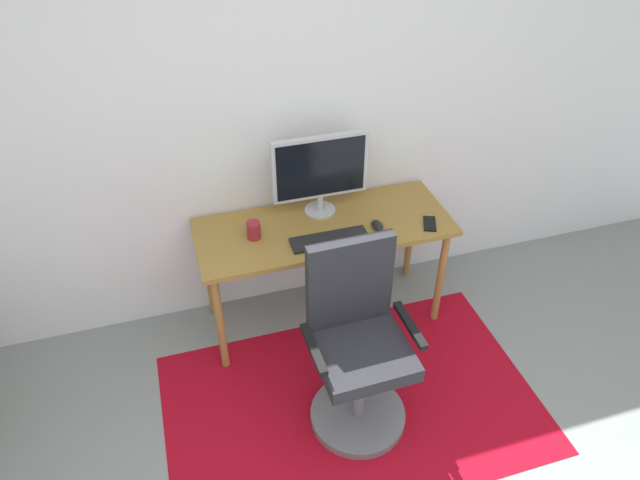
{
  "coord_description": "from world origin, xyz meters",
  "views": [
    {
      "loc": [
        -0.55,
        -0.69,
        2.64
      ],
      "look_at": [
        0.14,
        1.6,
        0.81
      ],
      "focal_mm": 32.63,
      "sensor_mm": 36.0,
      "label": 1
    }
  ],
  "objects_px": {
    "keyboard": "(330,239)",
    "monitor": "(320,170)",
    "coffee_cup": "(254,230)",
    "office_chair": "(357,353)",
    "computer_mouse": "(377,225)",
    "cell_phone": "(430,224)",
    "desk": "(324,236)"
  },
  "relations": [
    {
      "from": "computer_mouse",
      "to": "keyboard",
      "type": "bearing_deg",
      "value": -173.03
    },
    {
      "from": "keyboard",
      "to": "computer_mouse",
      "type": "distance_m",
      "value": 0.29
    },
    {
      "from": "cell_phone",
      "to": "monitor",
      "type": "bearing_deg",
      "value": 173.74
    },
    {
      "from": "computer_mouse",
      "to": "cell_phone",
      "type": "xyz_separation_m",
      "value": [
        0.3,
        -0.06,
        -0.01
      ]
    },
    {
      "from": "computer_mouse",
      "to": "office_chair",
      "type": "xyz_separation_m",
      "value": [
        -0.33,
        -0.62,
        -0.28
      ]
    },
    {
      "from": "monitor",
      "to": "computer_mouse",
      "type": "distance_m",
      "value": 0.45
    },
    {
      "from": "cell_phone",
      "to": "office_chair",
      "type": "xyz_separation_m",
      "value": [
        -0.63,
        -0.57,
        -0.27
      ]
    },
    {
      "from": "desk",
      "to": "monitor",
      "type": "relative_size",
      "value": 2.66
    },
    {
      "from": "keyboard",
      "to": "computer_mouse",
      "type": "height_order",
      "value": "computer_mouse"
    },
    {
      "from": "cell_phone",
      "to": "office_chair",
      "type": "height_order",
      "value": "office_chair"
    },
    {
      "from": "desk",
      "to": "cell_phone",
      "type": "height_order",
      "value": "cell_phone"
    },
    {
      "from": "desk",
      "to": "keyboard",
      "type": "xyz_separation_m",
      "value": [
        -0.01,
        -0.15,
        0.09
      ]
    },
    {
      "from": "keyboard",
      "to": "computer_mouse",
      "type": "relative_size",
      "value": 4.13
    },
    {
      "from": "computer_mouse",
      "to": "cell_phone",
      "type": "height_order",
      "value": "computer_mouse"
    },
    {
      "from": "desk",
      "to": "computer_mouse",
      "type": "xyz_separation_m",
      "value": [
        0.28,
        -0.11,
        0.09
      ]
    },
    {
      "from": "monitor",
      "to": "office_chair",
      "type": "height_order",
      "value": "monitor"
    },
    {
      "from": "computer_mouse",
      "to": "cell_phone",
      "type": "relative_size",
      "value": 0.74
    },
    {
      "from": "computer_mouse",
      "to": "office_chair",
      "type": "distance_m",
      "value": 0.76
    },
    {
      "from": "computer_mouse",
      "to": "office_chair",
      "type": "relative_size",
      "value": 0.1
    },
    {
      "from": "desk",
      "to": "monitor",
      "type": "distance_m",
      "value": 0.38
    },
    {
      "from": "keyboard",
      "to": "coffee_cup",
      "type": "height_order",
      "value": "coffee_cup"
    },
    {
      "from": "computer_mouse",
      "to": "monitor",
      "type": "bearing_deg",
      "value": 135.9
    },
    {
      "from": "keyboard",
      "to": "office_chair",
      "type": "relative_size",
      "value": 0.41
    },
    {
      "from": "office_chair",
      "to": "computer_mouse",
      "type": "bearing_deg",
      "value": 60.68
    },
    {
      "from": "keyboard",
      "to": "office_chair",
      "type": "xyz_separation_m",
      "value": [
        -0.04,
        -0.59,
        -0.27
      ]
    },
    {
      "from": "desk",
      "to": "keyboard",
      "type": "height_order",
      "value": "keyboard"
    },
    {
      "from": "office_chair",
      "to": "cell_phone",
      "type": "bearing_deg",
      "value": 40.91
    },
    {
      "from": "keyboard",
      "to": "monitor",
      "type": "bearing_deg",
      "value": 83.51
    },
    {
      "from": "coffee_cup",
      "to": "cell_phone",
      "type": "xyz_separation_m",
      "value": [
        0.98,
        -0.17,
        -0.04
      ]
    },
    {
      "from": "desk",
      "to": "office_chair",
      "type": "bearing_deg",
      "value": -94.27
    },
    {
      "from": "desk",
      "to": "office_chair",
      "type": "distance_m",
      "value": 0.76
    },
    {
      "from": "keyboard",
      "to": "cell_phone",
      "type": "xyz_separation_m",
      "value": [
        0.59,
        -0.02,
        -0.0
      ]
    }
  ]
}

